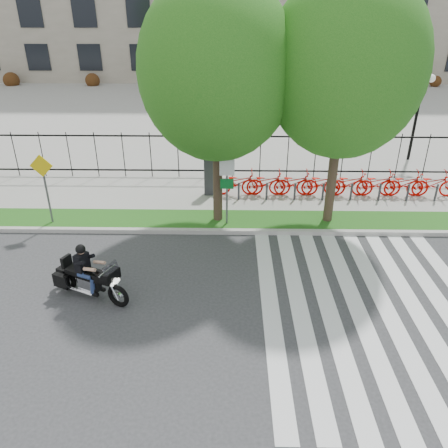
{
  "coord_description": "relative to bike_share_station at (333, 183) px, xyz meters",
  "views": [
    {
      "loc": [
        1.16,
        -9.17,
        7.07
      ],
      "look_at": [
        0.93,
        3.0,
        0.92
      ],
      "focal_mm": 35.0,
      "sensor_mm": 36.0,
      "label": 1
    }
  ],
  "objects": [
    {
      "name": "street_tree_1",
      "position": [
        -4.56,
        -2.25,
        4.57
      ],
      "size": [
        4.92,
        4.92,
        7.92
      ],
      "color": "#38271E",
      "rests_on": "grass_verge"
    },
    {
      "name": "iron_fence",
      "position": [
        -5.23,
        2.0,
        0.48
      ],
      "size": [
        30.0,
        0.06,
        2.0
      ],
      "primitive_type": null,
      "color": "black",
      "rests_on": "sidewalk"
    },
    {
      "name": "sidewalk",
      "position": [
        -5.23,
        0.25,
        -0.59
      ],
      "size": [
        60.0,
        3.5,
        0.15
      ],
      "primitive_type": "cube",
      "color": "#98968F",
      "rests_on": "ground"
    },
    {
      "name": "sign_pole_warning",
      "position": [
        -10.43,
        -2.62,
        1.07
      ],
      "size": [
        0.78,
        0.09,
        2.49
      ],
      "color": "#59595B",
      "rests_on": "grass_verge"
    },
    {
      "name": "bike_share_station",
      "position": [
        0.0,
        0.0,
        0.0
      ],
      "size": [
        10.06,
        0.88,
        1.5
      ],
      "color": "#2D2D33",
      "rests_on": "sidewalk"
    },
    {
      "name": "lamp_post_right",
      "position": [
        4.77,
        4.8,
        2.54
      ],
      "size": [
        1.06,
        0.7,
        4.25
      ],
      "color": "black",
      "rests_on": "ground"
    },
    {
      "name": "sign_pole_regulatory",
      "position": [
        -4.23,
        -2.62,
        1.07
      ],
      "size": [
        0.5,
        0.09,
        2.5
      ],
      "color": "#59595B",
      "rests_on": "grass_verge"
    },
    {
      "name": "grass_verge",
      "position": [
        -5.23,
        -2.25,
        -0.59
      ],
      "size": [
        60.0,
        1.5,
        0.15
      ],
      "primitive_type": "cube",
      "color": "#195314",
      "rests_on": "ground"
    },
    {
      "name": "street_tree_2",
      "position": [
        -0.63,
        -2.25,
        4.69
      ],
      "size": [
        4.94,
        4.94,
        8.05
      ],
      "color": "#38271E",
      "rests_on": "grass_verge"
    },
    {
      "name": "ground",
      "position": [
        -5.23,
        -7.2,
        -0.67
      ],
      "size": [
        120.0,
        120.0,
        0.0
      ],
      "primitive_type": "plane",
      "color": "#313134",
      "rests_on": "ground"
    },
    {
      "name": "plaza",
      "position": [
        -5.23,
        17.8,
        -0.62
      ],
      "size": [
        80.0,
        34.0,
        0.1
      ],
      "primitive_type": "cube",
      "color": "#98968F",
      "rests_on": "ground"
    },
    {
      "name": "crosswalk_stripes",
      "position": [
        -0.41,
        -7.2,
        -0.66
      ],
      "size": [
        5.7,
        8.0,
        0.01
      ],
      "primitive_type": null,
      "color": "silver",
      "rests_on": "ground"
    },
    {
      "name": "curb",
      "position": [
        -5.23,
        -3.1,
        -0.59
      ],
      "size": [
        60.0,
        0.2,
        0.15
      ],
      "primitive_type": "cube",
      "color": "#AFABA4",
      "rests_on": "ground"
    },
    {
      "name": "motorcycle_rider",
      "position": [
        -7.81,
        -6.8,
        -0.04
      ],
      "size": [
        2.29,
        1.33,
        1.9
      ],
      "color": "black",
      "rests_on": "ground"
    }
  ]
}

